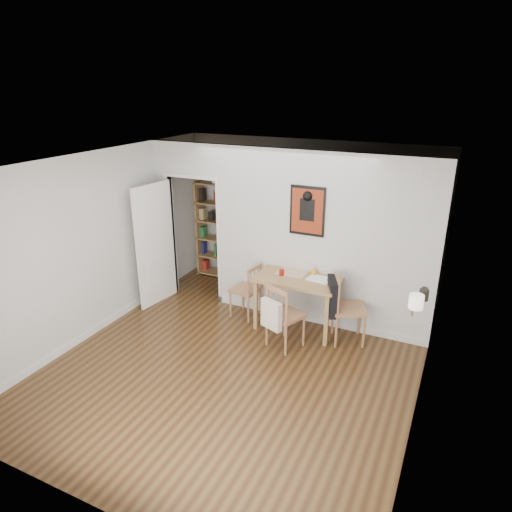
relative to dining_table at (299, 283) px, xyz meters
The scene contains 15 objects.
ground 1.38m from the dining_table, 109.54° to the right, with size 5.20×5.20×0.00m, color #50371A.
room_shell 0.69m from the dining_table, 140.10° to the left, with size 5.20×5.20×5.20m.
dining_table is the anchor object (origin of this frame).
chair_left 0.92m from the dining_table, behind, with size 0.49×0.49×0.87m.
chair_right 0.79m from the dining_table, ahead, with size 0.69×0.65×0.98m.
chair_front 0.63m from the dining_table, 87.77° to the right, with size 0.61×0.64×0.94m.
bookshelf 2.42m from the dining_table, 149.26° to the left, with size 0.76×0.30×1.80m.
fireplace 1.97m from the dining_table, 25.67° to the right, with size 0.45×1.25×1.16m.
red_glass 0.29m from the dining_table, 165.98° to the right, with size 0.07×0.07×0.09m, color maroon.
orange_fruit 0.27m from the dining_table, 40.60° to the left, with size 0.09×0.09×0.09m, color orange.
placemat 0.20m from the dining_table, 150.04° to the left, with size 0.42×0.32×0.00m, color beige.
notebook 0.32m from the dining_table, ahead, with size 0.33×0.24×0.02m, color white.
mantel_lamp 2.16m from the dining_table, 34.38° to the right, with size 0.15×0.15×0.24m.
ceramic_jar_a 1.98m from the dining_table, 23.07° to the right, with size 0.11×0.11×0.13m, color black.
ceramic_jar_b 1.92m from the dining_table, 19.16° to the right, with size 0.07×0.07×0.09m, color black.
Camera 1 is at (2.42, -4.65, 3.46)m, focal length 32.00 mm.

